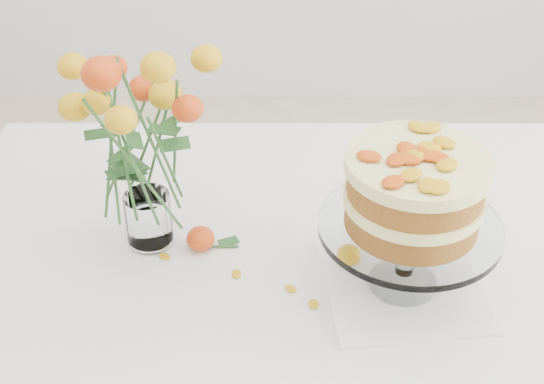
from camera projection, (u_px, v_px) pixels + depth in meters
The scene contains 10 objects.
table at pixel (298, 272), 1.54m from camera, with size 1.43×0.93×0.76m.
napkin at pixel (402, 285), 1.38m from camera, with size 0.28×0.28×0.01m, color white.
cake_stand at pixel (414, 199), 1.27m from camera, with size 0.32×0.32×0.29m.
rose_vase at pixel (138, 127), 1.34m from camera, with size 0.35×0.35×0.45m.
loose_rose_near at pixel (349, 258), 1.42m from camera, with size 0.08×0.05×0.04m.
loose_rose_far at pixel (201, 239), 1.46m from camera, with size 0.10×0.06×0.05m.
stray_petal_a at pixel (237, 274), 1.41m from camera, with size 0.03×0.02×0.00m, color #DE9D0E.
stray_petal_b at pixel (290, 289), 1.38m from camera, with size 0.03×0.02×0.00m, color #DE9D0E.
stray_petal_c at pixel (313, 304), 1.34m from camera, with size 0.03×0.02×0.00m, color #DE9D0E.
stray_petal_d at pixel (165, 257), 1.45m from camera, with size 0.03×0.02×0.00m, color #DE9D0E.
Camera 1 is at (-0.05, -1.16, 1.70)m, focal length 50.00 mm.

